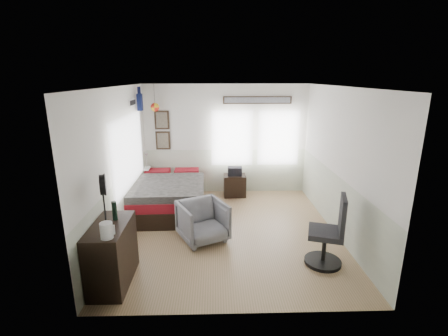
% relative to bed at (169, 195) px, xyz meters
% --- Properties ---
extents(ground_plane, '(4.00, 4.50, 0.01)m').
position_rel_bed_xyz_m(ground_plane, '(1.30, -1.09, -0.34)').
color(ground_plane, olive).
extents(room_shell, '(4.02, 4.52, 2.71)m').
position_rel_bed_xyz_m(room_shell, '(1.22, -0.90, 1.28)').
color(room_shell, silver).
rests_on(room_shell, ground_plane).
extents(wall_decor, '(3.55, 1.32, 1.44)m').
position_rel_bed_xyz_m(wall_decor, '(0.20, 0.87, 1.77)').
color(wall_decor, black).
rests_on(wall_decor, room_shell).
extents(bed, '(1.59, 2.17, 0.68)m').
position_rel_bed_xyz_m(bed, '(0.00, 0.00, 0.00)').
color(bed, black).
rests_on(bed, ground_plane).
extents(dresser, '(0.48, 1.00, 0.90)m').
position_rel_bed_xyz_m(dresser, '(-0.44, -2.63, 0.12)').
color(dresser, black).
rests_on(dresser, ground_plane).
extents(armchair, '(1.04, 1.05, 0.72)m').
position_rel_bed_xyz_m(armchair, '(0.80, -1.41, 0.03)').
color(armchair, slate).
rests_on(armchair, ground_plane).
extents(nightstand, '(0.54, 0.43, 0.53)m').
position_rel_bed_xyz_m(nightstand, '(1.51, 0.84, -0.07)').
color(nightstand, black).
rests_on(nightstand, ground_plane).
extents(task_chair, '(0.64, 0.64, 1.15)m').
position_rel_bed_xyz_m(task_chair, '(2.79, -2.26, 0.13)').
color(task_chair, black).
rests_on(task_chair, ground_plane).
extents(kettle, '(0.18, 0.16, 0.21)m').
position_rel_bed_xyz_m(kettle, '(-0.34, -3.01, 0.67)').
color(kettle, silver).
rests_on(kettle, dresser).
extents(bottle, '(0.07, 0.07, 0.28)m').
position_rel_bed_xyz_m(bottle, '(-0.40, -2.46, 0.71)').
color(bottle, black).
rests_on(bottle, dresser).
extents(stand_fan, '(0.15, 0.29, 0.72)m').
position_rel_bed_xyz_m(stand_fan, '(-0.47, -2.61, 1.13)').
color(stand_fan, black).
rests_on(stand_fan, dresser).
extents(black_bag, '(0.36, 0.24, 0.20)m').
position_rel_bed_xyz_m(black_bag, '(1.51, 0.84, 0.30)').
color(black_bag, black).
rests_on(black_bag, nightstand).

